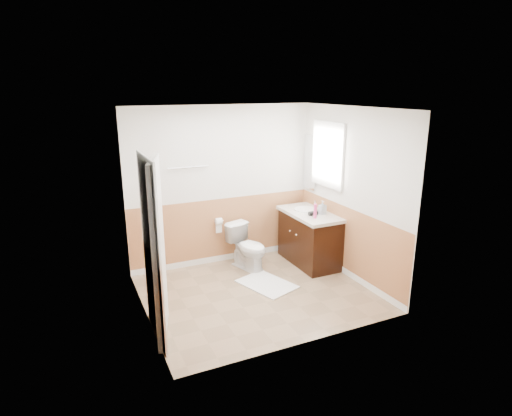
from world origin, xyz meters
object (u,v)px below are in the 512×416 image
vanity_cabinet (309,239)px  bath_mat (267,284)px  lotion_bottle (315,211)px  toilet (248,247)px  soap_dispenser (322,207)px

vanity_cabinet → bath_mat: bearing=-155.5°
vanity_cabinet → lotion_bottle: size_ratio=5.00×
lotion_bottle → vanity_cabinet: bearing=71.0°
toilet → vanity_cabinet: 1.00m
lotion_bottle → soap_dispenser: lotion_bottle is taller
toilet → vanity_cabinet: bearing=-31.4°
lotion_bottle → toilet: bearing=149.7°
bath_mat → vanity_cabinet: bearing=24.5°
vanity_cabinet → toilet: bearing=167.2°
toilet → lotion_bottle: 1.19m
toilet → soap_dispenser: bearing=-37.3°
toilet → soap_dispenser: size_ratio=3.30×
toilet → lotion_bottle: (0.88, -0.51, 0.61)m
bath_mat → lotion_bottle: size_ratio=3.64×
bath_mat → toilet: bearing=90.0°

